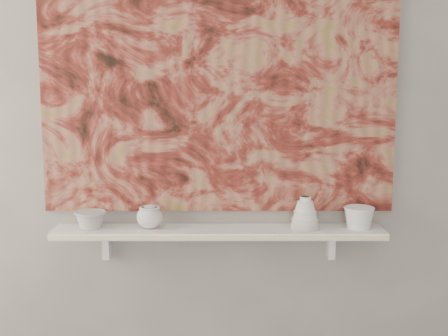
{
  "coord_description": "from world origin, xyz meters",
  "views": [
    {
      "loc": [
        0.02,
        -1.06,
        1.6
      ],
      "look_at": [
        0.02,
        1.49,
        1.19
      ],
      "focal_mm": 50.0,
      "sensor_mm": 36.0,
      "label": 1
    }
  ],
  "objects_px": {
    "bell_vessel": "(305,213)",
    "bowl_grey": "(90,220)",
    "painting": "(219,83)",
    "bowl_white": "(359,218)",
    "shelf": "(219,232)",
    "cup_cream": "(150,217)"
  },
  "relations": [
    {
      "from": "bowl_white",
      "to": "bowl_grey",
      "type": "bearing_deg",
      "value": 180.0
    },
    {
      "from": "painting",
      "to": "bowl_white",
      "type": "relative_size",
      "value": 11.53
    },
    {
      "from": "painting",
      "to": "bowl_grey",
      "type": "xyz_separation_m",
      "value": [
        -0.54,
        -0.08,
        -0.57
      ]
    },
    {
      "from": "painting",
      "to": "cup_cream",
      "type": "xyz_separation_m",
      "value": [
        -0.29,
        -0.08,
        -0.56
      ]
    },
    {
      "from": "bowl_grey",
      "to": "bowl_white",
      "type": "xyz_separation_m",
      "value": [
        1.14,
        0.0,
        0.01
      ]
    },
    {
      "from": "cup_cream",
      "to": "bowl_white",
      "type": "xyz_separation_m",
      "value": [
        0.88,
        0.0,
        -0.0
      ]
    },
    {
      "from": "painting",
      "to": "bowl_grey",
      "type": "bearing_deg",
      "value": -171.56
    },
    {
      "from": "shelf",
      "to": "bowl_white",
      "type": "xyz_separation_m",
      "value": [
        0.59,
        0.0,
        0.06
      ]
    },
    {
      "from": "painting",
      "to": "bowl_white",
      "type": "distance_m",
      "value": 0.82
    },
    {
      "from": "shelf",
      "to": "cup_cream",
      "type": "distance_m",
      "value": 0.3
    },
    {
      "from": "painting",
      "to": "bell_vessel",
      "type": "xyz_separation_m",
      "value": [
        0.37,
        -0.08,
        -0.54
      ]
    },
    {
      "from": "bowl_grey",
      "to": "bell_vessel",
      "type": "bearing_deg",
      "value": 0.0
    },
    {
      "from": "bell_vessel",
      "to": "bowl_white",
      "type": "bearing_deg",
      "value": 0.0
    },
    {
      "from": "shelf",
      "to": "cup_cream",
      "type": "height_order",
      "value": "cup_cream"
    },
    {
      "from": "painting",
      "to": "bowl_grey",
      "type": "distance_m",
      "value": 0.79
    },
    {
      "from": "cup_cream",
      "to": "bowl_grey",
      "type": "bearing_deg",
      "value": 180.0
    },
    {
      "from": "bowl_grey",
      "to": "cup_cream",
      "type": "distance_m",
      "value": 0.25
    },
    {
      "from": "painting",
      "to": "bowl_grey",
      "type": "relative_size",
      "value": 11.2
    },
    {
      "from": "bell_vessel",
      "to": "bowl_grey",
      "type": "bearing_deg",
      "value": 180.0
    },
    {
      "from": "cup_cream",
      "to": "bowl_white",
      "type": "relative_size",
      "value": 0.84
    },
    {
      "from": "painting",
      "to": "bowl_grey",
      "type": "height_order",
      "value": "painting"
    },
    {
      "from": "shelf",
      "to": "cup_cream",
      "type": "bearing_deg",
      "value": 180.0
    }
  ]
}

